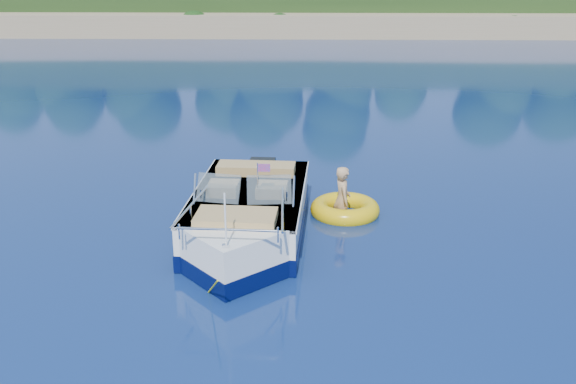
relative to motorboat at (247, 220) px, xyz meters
name	(u,v)px	position (x,y,z in m)	size (l,w,h in m)	color
ground	(182,272)	(-0.97, -1.40, -0.37)	(160.00, 160.00, 0.00)	#091742
shoreline	(287,0)	(-0.97, 62.37, 0.61)	(170.00, 59.00, 6.00)	#9E855C
motorboat	(247,220)	(0.00, 0.00, 0.00)	(2.25, 5.73, 1.91)	white
tow_tube	(345,209)	(1.89, 1.30, -0.27)	(1.52, 1.52, 0.38)	yellow
boy	(341,215)	(1.81, 1.22, -0.37)	(0.54, 0.35, 1.47)	tan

